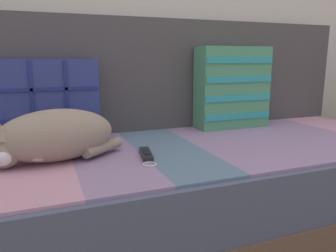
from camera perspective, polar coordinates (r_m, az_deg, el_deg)
name	(u,v)px	position (r m, az deg, el deg)	size (l,w,h in m)	color
ground_plane	(202,233)	(1.45, 5.86, -18.11)	(14.00, 14.00, 0.00)	#7A6651
couch	(192,184)	(1.45, 4.15, -10.09)	(2.12, 0.90, 0.37)	brown
sofa_backrest	(161,74)	(1.69, -1.23, 8.96)	(2.08, 0.14, 0.54)	#474242
throw_pillow_quilted	(50,102)	(1.45, -19.93, 4.01)	(0.39, 0.14, 0.35)	navy
throw_pillow_striped	(232,88)	(1.72, 11.10, 6.59)	(0.38, 0.14, 0.41)	#4C9366
sleeping_cat	(52,137)	(1.19, -19.63, -1.87)	(0.46, 0.26, 0.18)	gray
game_remote_far	(146,155)	(1.19, -3.80, -5.07)	(0.08, 0.20, 0.02)	black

